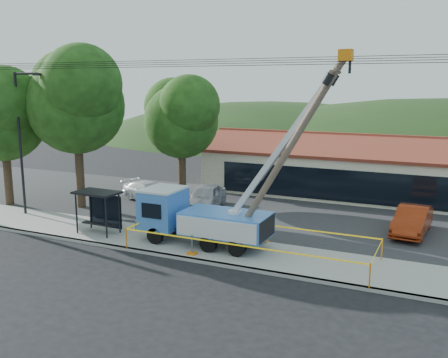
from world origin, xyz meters
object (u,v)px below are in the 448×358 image
object	(u,v)px
bus_shelter	(99,202)
car_white	(149,202)
leaning_pole	(288,151)
utility_truck	(201,215)
car_silver	(206,210)
car_red	(411,235)

from	to	relation	value
bus_shelter	car_white	distance (m)	8.10
leaning_pole	bus_shelter	bearing A→B (deg)	-178.24
car_white	leaning_pole	bearing A→B (deg)	-101.81
utility_truck	leaning_pole	size ratio (longest dim) A/B	1.12
utility_truck	car_silver	distance (m)	7.66
utility_truck	leaning_pole	xyz separation A→B (m)	(4.60, -0.23, 3.62)
leaning_pole	utility_truck	bearing A→B (deg)	177.12
bus_shelter	car_white	bearing A→B (deg)	105.11
leaning_pole	car_white	distance (m)	15.42
bus_shelter	car_red	size ratio (longest dim) A/B	0.54
utility_truck	car_white	world-z (taller)	utility_truck
bus_shelter	car_silver	xyz separation A→B (m)	(2.88, 7.32, -1.87)
utility_truck	car_white	xyz separation A→B (m)	(-7.88, 7.11, -1.67)
car_silver	leaning_pole	bearing A→B (deg)	-51.14
car_white	car_silver	bearing A→B (deg)	-75.57
utility_truck	bus_shelter	world-z (taller)	utility_truck
leaning_pole	bus_shelter	distance (m)	11.20
utility_truck	car_silver	size ratio (longest dim) A/B	2.25
utility_truck	car_red	xyz separation A→B (m)	(9.75, 6.54, -1.67)
leaning_pole	car_silver	bearing A→B (deg)	138.04
utility_truck	car_silver	bearing A→B (deg)	115.17
leaning_pole	car_silver	size ratio (longest dim) A/B	2.00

